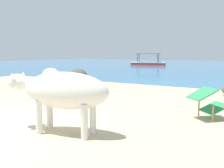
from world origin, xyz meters
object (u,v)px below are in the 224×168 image
object	(u,v)px
deck_chair_far	(79,85)
deck_chair_near	(208,102)
cow	(62,91)
boat_red	(148,63)

from	to	relation	value
deck_chair_far	deck_chair_near	bearing A→B (deg)	108.08
cow	deck_chair_near	bearing A→B (deg)	-141.29
deck_chair_near	deck_chair_far	size ratio (longest dim) A/B	0.99
deck_chair_near	boat_red	world-z (taller)	boat_red
cow	boat_red	world-z (taller)	boat_red
boat_red	deck_chair_near	bearing A→B (deg)	-74.37
boat_red	deck_chair_far	bearing A→B (deg)	-84.04
cow	boat_red	size ratio (longest dim) A/B	0.55
deck_chair_near	deck_chair_far	xyz separation A→B (m)	(-4.17, 0.80, 0.00)
cow	deck_chair_near	xyz separation A→B (m)	(2.02, 2.36, -0.39)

